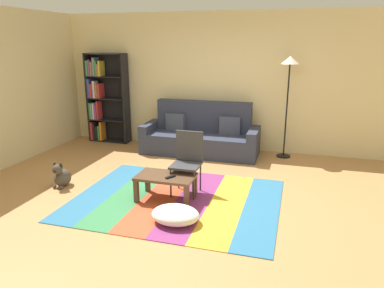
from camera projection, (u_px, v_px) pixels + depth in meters
ground_plane at (186, 194)px, 5.23m from camera, size 14.00×14.00×0.00m
back_wall at (223, 82)px, 7.21m from camera, size 6.80×0.10×2.70m
left_wall at (17, 87)px, 6.47m from camera, size 0.10×5.50×2.70m
rug at (177, 199)px, 5.04m from camera, size 2.81×2.22×0.01m
couch at (201, 136)px, 7.09m from camera, size 2.26×0.80×1.00m
bookshelf at (103, 98)px, 7.80m from camera, size 0.90×0.28×1.90m
coffee_table at (166, 180)px, 4.96m from camera, size 0.80×0.47×0.35m
pouf at (175, 215)px, 4.36m from camera, size 0.59×0.47×0.20m
dog at (62, 176)px, 5.47m from camera, size 0.22×0.35×0.40m
standing_lamp at (289, 74)px, 6.51m from camera, size 0.32×0.32×1.88m
tv_remote at (170, 177)px, 4.86m from camera, size 0.12×0.15×0.02m
folding_chair at (188, 157)px, 5.16m from camera, size 0.40×0.40×0.90m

